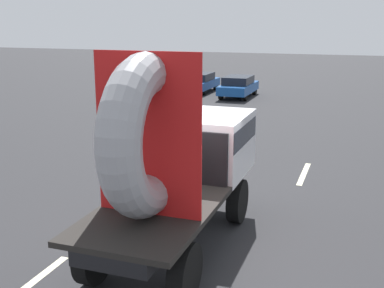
{
  "coord_description": "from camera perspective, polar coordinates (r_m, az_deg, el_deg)",
  "views": [
    {
      "loc": [
        3.32,
        -8.37,
        4.46
      ],
      "look_at": [
        -0.01,
        0.96,
        1.92
      ],
      "focal_mm": 45.16,
      "sensor_mm": 36.0,
      "label": 1
    }
  ],
  "objects": [
    {
      "name": "ground_plane",
      "position": [
        10.04,
        -1.83,
        -11.98
      ],
      "size": [
        120.0,
        120.0,
        0.0
      ],
      "primitive_type": "plane",
      "color": "#28282B"
    },
    {
      "name": "flatbed_truck",
      "position": [
        9.59,
        -1.42,
        -1.16
      ],
      "size": [
        2.02,
        5.45,
        3.99
      ],
      "color": "black",
      "rests_on": "ground_plane"
    },
    {
      "name": "distant_sedan",
      "position": [
        29.12,
        5.49,
        6.85
      ],
      "size": [
        1.65,
        3.86,
        1.26
      ],
      "color": "black",
      "rests_on": "ground_plane"
    },
    {
      "name": "lane_dash_left_near",
      "position": [
        9.18,
        -18.65,
        -15.48
      ],
      "size": [
        0.16,
        2.15,
        0.01
      ],
      "primitive_type": "cube",
      "rotation": [
        0.0,
        0.0,
        1.57
      ],
      "color": "beige",
      "rests_on": "ground_plane"
    },
    {
      "name": "lane_dash_left_far",
      "position": [
        16.14,
        0.09,
        -1.64
      ],
      "size": [
        0.16,
        2.93,
        0.01
      ],
      "primitive_type": "cube",
      "rotation": [
        0.0,
        0.0,
        1.57
      ],
      "color": "beige",
      "rests_on": "ground_plane"
    },
    {
      "name": "lane_dash_right_far",
      "position": [
        14.87,
        13.07,
        -3.43
      ],
      "size": [
        0.16,
        2.26,
        0.01
      ],
      "primitive_type": "cube",
      "rotation": [
        0.0,
        0.0,
        1.57
      ],
      "color": "beige",
      "rests_on": "ground_plane"
    },
    {
      "name": "oncoming_car",
      "position": [
        31.13,
        0.94,
        7.35
      ],
      "size": [
        1.6,
        3.73,
        1.22
      ],
      "color": "black",
      "rests_on": "ground_plane"
    }
  ]
}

